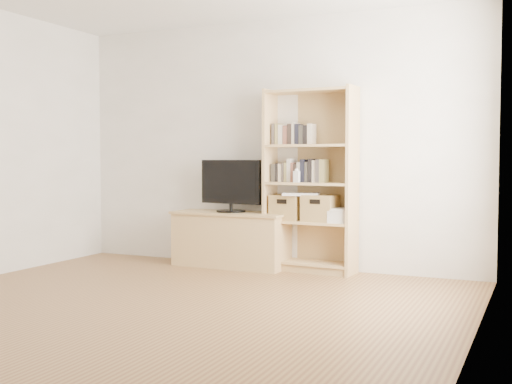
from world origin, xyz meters
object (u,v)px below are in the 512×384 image
Objects in this scene: television at (231,185)px; laptop at (301,194)px; basket_left at (288,207)px; basket_right at (320,208)px; baby_monitor at (297,177)px; bookshelf at (310,180)px; tv_stand at (231,240)px.

television is 2.00× the size of laptop.
basket_left is 0.36m from basket_right.
baby_monitor is at bearing -117.37° from laptop.
bookshelf is 16.12× the size of baby_monitor.
television reaches higher than basket_right.
bookshelf is 0.30m from basket_right.
television is 0.78m from laptop.
baby_monitor is 0.35× the size of basket_right.
tv_stand is 1.69× the size of television.
television is at bearing 170.46° from laptop.
basket_left is at bearing 7.70° from tv_stand.
basket_right is (0.22, 0.08, -0.31)m from baby_monitor.
laptop is (0.77, 0.05, 0.51)m from tv_stand.
basket_left is at bearing -179.16° from basket_right.
tv_stand is 1.02m from baby_monitor.
tv_stand is at bearing -167.96° from basket_left.
television reaches higher than laptop.
baby_monitor reaches higher than basket_left.
baby_monitor reaches higher than laptop.
tv_stand is at bearing -172.46° from bookshelf.
television reaches higher than basket_left.
bookshelf is at bearing 10.84° from television.
television is 0.76m from baby_monitor.
laptop reaches higher than basket_left.
laptop is (-0.09, -0.01, -0.14)m from bookshelf.
basket_right is 0.90× the size of laptop.
baby_monitor is (-0.11, -0.10, 0.04)m from bookshelf.
bookshelf is (0.86, 0.06, 0.65)m from tv_stand.
basket_left is (0.61, 0.07, 0.37)m from tv_stand.
television is at bearing 0.00° from tv_stand.
tv_stand is 1.08m from bookshelf.
tv_stand is at bearing 0.00° from television.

